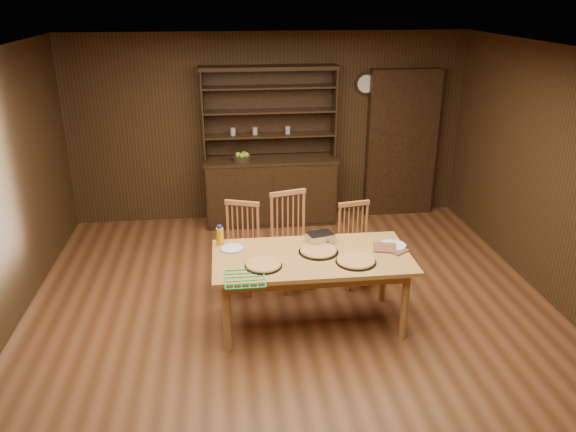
{
  "coord_description": "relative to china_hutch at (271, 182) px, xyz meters",
  "views": [
    {
      "loc": [
        -0.63,
        -4.71,
        3.1
      ],
      "look_at": [
        -0.03,
        0.4,
        1.02
      ],
      "focal_mm": 35.0,
      "sensor_mm": 36.0,
      "label": 1
    }
  ],
  "objects": [
    {
      "name": "floor",
      "position": [
        0.0,
        -2.75,
        -0.6
      ],
      "size": [
        6.0,
        6.0,
        0.0
      ],
      "primitive_type": "plane",
      "color": "brown",
      "rests_on": "ground"
    },
    {
      "name": "room_shell",
      "position": [
        0.0,
        -2.75,
        0.98
      ],
      "size": [
        6.0,
        6.0,
        6.0
      ],
      "color": "silver",
      "rests_on": "floor"
    },
    {
      "name": "china_hutch",
      "position": [
        0.0,
        0.0,
        0.0
      ],
      "size": [
        1.84,
        0.52,
        2.17
      ],
      "color": "#301E10",
      "rests_on": "floor"
    },
    {
      "name": "doorway",
      "position": [
        1.9,
        0.15,
        0.45
      ],
      "size": [
        1.0,
        0.18,
        2.1
      ],
      "primitive_type": "cube",
      "color": "#301E10",
      "rests_on": "floor"
    },
    {
      "name": "wall_clock",
      "position": [
        1.35,
        0.2,
        1.3
      ],
      "size": [
        0.3,
        0.05,
        0.3
      ],
      "color": "#301E10",
      "rests_on": "room_shell"
    },
    {
      "name": "dining_table",
      "position": [
        0.16,
        -2.71,
        0.07
      ],
      "size": [
        1.88,
        0.94,
        0.75
      ],
      "color": "#B87F40",
      "rests_on": "floor"
    },
    {
      "name": "chair_left",
      "position": [
        -0.49,
        -1.88,
        -0.07
      ],
      "size": [
        0.51,
        0.5,
        0.99
      ],
      "rotation": [
        0.0,
        0.0,
        -0.34
      ],
      "color": "#BF6F41",
      "rests_on": "floor"
    },
    {
      "name": "chair_center",
      "position": [
        0.06,
        -1.85,
        -0.02
      ],
      "size": [
        0.54,
        0.52,
        1.08
      ],
      "rotation": [
        0.0,
        0.0,
        0.27
      ],
      "color": "#BF6F41",
      "rests_on": "floor"
    },
    {
      "name": "chair_right",
      "position": [
        0.78,
        -1.88,
        -0.1
      ],
      "size": [
        0.43,
        0.42,
        0.93
      ],
      "rotation": [
        0.0,
        0.0,
        0.16
      ],
      "color": "#BF6F41",
      "rests_on": "floor"
    },
    {
      "name": "pizza_left",
      "position": [
        -0.32,
        -2.88,
        0.17
      ],
      "size": [
        0.35,
        0.35,
        0.04
      ],
      "color": "black",
      "rests_on": "dining_table"
    },
    {
      "name": "pizza_right",
      "position": [
        0.54,
        -2.9,
        0.17
      ],
      "size": [
        0.38,
        0.38,
        0.04
      ],
      "color": "black",
      "rests_on": "dining_table"
    },
    {
      "name": "pizza_center",
      "position": [
        0.23,
        -2.65,
        0.17
      ],
      "size": [
        0.39,
        0.39,
        0.04
      ],
      "color": "black",
      "rests_on": "dining_table"
    },
    {
      "name": "cooling_rack",
      "position": [
        -0.5,
        -3.11,
        0.16
      ],
      "size": [
        0.4,
        0.4,
        0.02
      ],
      "primitive_type": null,
      "rotation": [
        0.0,
        0.0,
        -0.2
      ],
      "color": "#0CA646",
      "rests_on": "dining_table"
    },
    {
      "name": "plate_left",
      "position": [
        -0.6,
        -2.48,
        0.16
      ],
      "size": [
        0.23,
        0.23,
        0.02
      ],
      "color": "silver",
      "rests_on": "dining_table"
    },
    {
      "name": "plate_right",
      "position": [
        0.98,
        -2.59,
        0.16
      ],
      "size": [
        0.27,
        0.27,
        0.02
      ],
      "color": "silver",
      "rests_on": "dining_table"
    },
    {
      "name": "foil_dish",
      "position": [
        0.28,
        -2.43,
        0.2
      ],
      "size": [
        0.29,
        0.24,
        0.1
      ],
      "primitive_type": "cube",
      "rotation": [
        0.0,
        0.0,
        0.25
      ],
      "color": "silver",
      "rests_on": "dining_table"
    },
    {
      "name": "juice_bottle",
      "position": [
        -0.71,
        -2.36,
        0.25
      ],
      "size": [
        0.07,
        0.07,
        0.21
      ],
      "color": "orange",
      "rests_on": "dining_table"
    },
    {
      "name": "pot_holder_a",
      "position": [
        0.99,
        -2.7,
        0.16
      ],
      "size": [
        0.25,
        0.25,
        0.01
      ],
      "primitive_type": "cube",
      "rotation": [
        0.0,
        0.0,
        0.61
      ],
      "color": "#B11425",
      "rests_on": "dining_table"
    },
    {
      "name": "pot_holder_b",
      "position": [
        0.89,
        -2.64,
        0.16
      ],
      "size": [
        0.27,
        0.27,
        0.02
      ],
      "primitive_type": "cube",
      "rotation": [
        0.0,
        0.0,
        -0.25
      ],
      "color": "#B11425",
      "rests_on": "dining_table"
    },
    {
      "name": "fruit_bowl",
      "position": [
        -0.39,
        -0.07,
        0.39
      ],
      "size": [
        0.27,
        0.27,
        0.12
      ],
      "color": "black",
      "rests_on": "china_hutch"
    }
  ]
}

